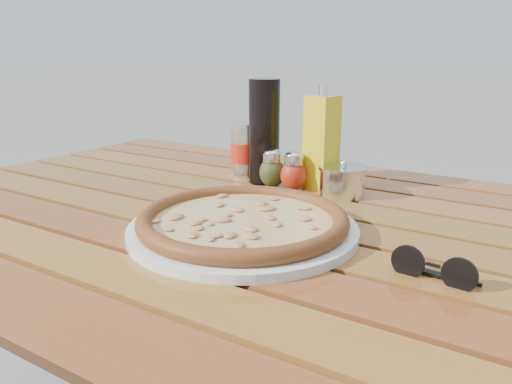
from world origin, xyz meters
The scene contains 10 objects.
table centered at (0.00, 0.00, 0.67)m, with size 1.40×0.90×0.75m.
plate centered at (0.05, -0.10, 0.76)m, with size 0.36×0.36×0.01m, color silver.
pizza centered at (0.05, -0.10, 0.77)m, with size 0.39×0.39×0.03m.
pepper_shaker centered at (0.00, 0.16, 0.79)m, with size 0.07×0.07×0.08m.
oregano_shaker centered at (-0.05, 0.16, 0.79)m, with size 0.06×0.06×0.08m.
dark_bottle centered at (-0.08, 0.19, 0.86)m, with size 0.07×0.07×0.22m, color black.
soda_can centered at (-0.15, 0.21, 0.81)m, with size 0.07×0.07×0.12m.
olive_oil_cruet centered at (0.04, 0.21, 0.85)m, with size 0.07×0.07×0.21m.
parmesan_tin centered at (0.10, 0.18, 0.78)m, with size 0.11×0.11×0.07m.
sunglasses centered at (0.34, -0.11, 0.77)m, with size 0.11×0.03×0.04m.
Camera 1 is at (0.46, -0.71, 1.03)m, focal length 35.00 mm.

